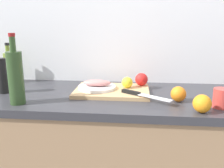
# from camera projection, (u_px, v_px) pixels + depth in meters

# --- Properties ---
(back_wall) EXTENTS (3.20, 0.05, 2.50)m
(back_wall) POSITION_uv_depth(u_px,v_px,m) (126.00, 28.00, 1.61)
(back_wall) COLOR white
(back_wall) RESTS_ON ground_plane
(kitchen_counter) EXTENTS (2.00, 0.60, 0.90)m
(kitchen_counter) POSITION_uv_depth(u_px,v_px,m) (121.00, 167.00, 1.49)
(kitchen_counter) COLOR #9E7A56
(kitchen_counter) RESTS_ON ground_plane
(cutting_board) EXTENTS (0.41, 0.30, 0.02)m
(cutting_board) POSITION_uv_depth(u_px,v_px,m) (112.00, 91.00, 1.42)
(cutting_board) COLOR tan
(cutting_board) RESTS_ON kitchen_counter
(white_plate) EXTENTS (0.21, 0.21, 0.01)m
(white_plate) POSITION_uv_depth(u_px,v_px,m) (97.00, 87.00, 1.43)
(white_plate) COLOR white
(white_plate) RESTS_ON cutting_board
(fish_fillet) EXTENTS (0.16, 0.07, 0.04)m
(fish_fillet) POSITION_uv_depth(u_px,v_px,m) (97.00, 83.00, 1.42)
(fish_fillet) COLOR tan
(fish_fillet) RESTS_ON white_plate
(chef_knife) EXTENTS (0.26, 0.19, 0.02)m
(chef_knife) POSITION_uv_depth(u_px,v_px,m) (139.00, 94.00, 1.29)
(chef_knife) COLOR silver
(chef_knife) RESTS_ON cutting_board
(lemon_0) EXTENTS (0.06, 0.06, 0.06)m
(lemon_0) POSITION_uv_depth(u_px,v_px,m) (127.00, 82.00, 1.44)
(lemon_0) COLOR yellow
(lemon_0) RESTS_ON cutting_board
(tomato_0) EXTENTS (0.08, 0.08, 0.08)m
(tomato_0) POSITION_uv_depth(u_px,v_px,m) (141.00, 79.00, 1.49)
(tomato_0) COLOR red
(tomato_0) RESTS_ON cutting_board
(olive_oil_bottle) EXTENTS (0.06, 0.06, 0.26)m
(olive_oil_bottle) POSITION_uv_depth(u_px,v_px,m) (9.00, 67.00, 1.64)
(olive_oil_bottle) COLOR olive
(olive_oil_bottle) RESTS_ON kitchen_counter
(wine_bottle) EXTENTS (0.07, 0.07, 0.34)m
(wine_bottle) POSITION_uv_depth(u_px,v_px,m) (16.00, 77.00, 1.20)
(wine_bottle) COLOR #2D4723
(wine_bottle) RESTS_ON kitchen_counter
(coffee_mug_0) EXTENTS (0.12, 0.08, 0.09)m
(coffee_mug_0) POSITION_uv_depth(u_px,v_px,m) (222.00, 98.00, 1.16)
(coffee_mug_0) COLOR #CC3F38
(coffee_mug_0) RESTS_ON kitchen_counter
(orange_0) EXTENTS (0.08, 0.08, 0.08)m
(orange_0) POSITION_uv_depth(u_px,v_px,m) (202.00, 104.00, 1.11)
(orange_0) COLOR orange
(orange_0) RESTS_ON kitchen_counter
(orange_2) EXTENTS (0.08, 0.08, 0.08)m
(orange_2) POSITION_uv_depth(u_px,v_px,m) (178.00, 94.00, 1.26)
(orange_2) COLOR orange
(orange_2) RESTS_ON kitchen_counter
(pepper_mill) EXTENTS (0.05, 0.05, 0.20)m
(pepper_mill) POSITION_uv_depth(u_px,v_px,m) (3.00, 76.00, 1.39)
(pepper_mill) COLOR black
(pepper_mill) RESTS_ON kitchen_counter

